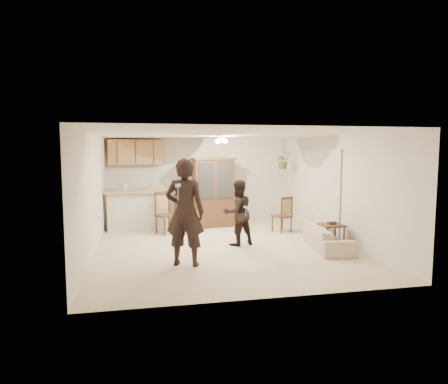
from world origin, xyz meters
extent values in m
plane|color=beige|center=(0.00, 0.00, 0.00)|extent=(6.50, 6.50, 0.00)
cube|color=white|center=(0.00, 0.00, 2.50)|extent=(5.50, 6.50, 0.02)
cube|color=silver|center=(0.00, 3.25, 1.25)|extent=(5.50, 0.02, 2.50)
cube|color=silver|center=(0.00, -3.25, 1.25)|extent=(5.50, 0.02, 2.50)
cube|color=silver|center=(-2.75, 0.00, 1.25)|extent=(0.02, 6.50, 2.50)
cube|color=silver|center=(2.75, 0.00, 1.25)|extent=(0.02, 6.50, 2.50)
cube|color=silver|center=(-1.85, 2.35, 0.50)|extent=(1.60, 0.55, 1.00)
cube|color=tan|center=(-1.85, 2.35, 1.05)|extent=(1.75, 0.70, 0.08)
cube|color=olive|center=(-1.90, 3.07, 2.10)|extent=(1.50, 0.34, 0.70)
imported|color=#2D5321|center=(2.30, 2.40, 1.85)|extent=(0.43, 0.37, 0.48)
cylinder|color=black|center=(2.30, 2.40, 2.17)|extent=(0.01, 0.01, 0.65)
imported|color=beige|center=(2.21, -0.72, 0.37)|extent=(1.02, 1.97, 0.73)
imported|color=black|center=(-0.98, -1.31, 0.90)|extent=(0.76, 0.63, 1.80)
imported|color=black|center=(0.37, 0.05, 0.68)|extent=(0.77, 0.68, 1.35)
cube|color=#371C14|center=(0.22, 2.32, 0.38)|extent=(1.19, 0.62, 0.76)
cube|color=#371C14|center=(0.22, 2.32, 1.33)|extent=(1.18, 0.56, 1.14)
cube|color=#AEBBBF|center=(0.22, 2.32, 1.33)|extent=(0.98, 0.17, 0.99)
cube|color=#371C14|center=(0.22, 2.32, 1.91)|extent=(1.29, 0.65, 0.06)
cube|color=#371C14|center=(2.33, -0.64, 0.51)|extent=(0.49, 0.49, 0.04)
cube|color=#371C14|center=(2.33, -0.64, 0.15)|extent=(0.42, 0.42, 0.03)
cube|color=#371C14|center=(2.33, -0.64, 0.56)|extent=(0.18, 0.12, 0.06)
cube|color=#371C14|center=(-1.13, 1.64, 0.48)|extent=(0.65, 0.65, 0.05)
cube|color=tan|center=(-1.13, 1.64, 0.77)|extent=(0.33, 0.21, 0.42)
cube|color=#371C14|center=(-1.13, 1.64, 1.04)|extent=(0.40, 0.25, 0.08)
cube|color=#371C14|center=(-0.86, 2.45, 0.41)|extent=(0.58, 0.58, 0.04)
cube|color=tan|center=(-0.86, 2.45, 0.66)|extent=(0.22, 0.26, 0.36)
cube|color=#371C14|center=(-0.86, 2.45, 0.89)|extent=(0.26, 0.31, 0.07)
cube|color=#371C14|center=(1.86, 1.24, 0.42)|extent=(0.55, 0.55, 0.05)
cube|color=tan|center=(1.86, 1.24, 0.68)|extent=(0.30, 0.15, 0.37)
cube|color=#371C14|center=(1.86, 1.24, 0.91)|extent=(0.37, 0.18, 0.07)
cube|color=silver|center=(-1.14, -1.75, 1.54)|extent=(0.11, 0.18, 0.05)
cube|color=silver|center=(0.47, -0.28, 0.91)|extent=(0.07, 0.13, 0.04)
camera|label=1|loc=(-1.76, -8.62, 2.15)|focal=32.00mm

